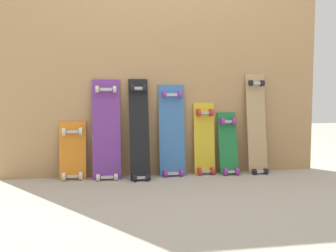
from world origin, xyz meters
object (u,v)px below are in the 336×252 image
at_px(skateboard_yellow, 205,142).
at_px(skateboard_natural, 257,127).
at_px(skateboard_black, 139,133).
at_px(skateboard_purple, 106,133).
at_px(skateboard_blue, 172,134).
at_px(skateboard_green, 228,147).
at_px(skateboard_orange, 73,154).

xyz_separation_m(skateboard_yellow, skateboard_natural, (0.48, -0.03, 0.13)).
bearing_deg(skateboard_black, skateboard_yellow, 7.63).
distance_m(skateboard_purple, skateboard_blue, 0.57).
xyz_separation_m(skateboard_blue, skateboard_natural, (0.78, -0.02, 0.05)).
xyz_separation_m(skateboard_purple, skateboard_black, (0.27, -0.04, 0.00)).
height_order(skateboard_black, skateboard_natural, skateboard_natural).
bearing_deg(skateboard_natural, skateboard_blue, 178.69).
distance_m(skateboard_black, skateboard_blue, 0.30).
height_order(skateboard_black, skateboard_blue, skateboard_black).
bearing_deg(skateboard_blue, skateboard_black, -166.85).
xyz_separation_m(skateboard_black, skateboard_green, (0.80, 0.05, -0.14)).
xyz_separation_m(skateboard_blue, skateboard_yellow, (0.30, 0.01, -0.08)).
bearing_deg(skateboard_blue, skateboard_green, -2.47).
xyz_separation_m(skateboard_black, skateboard_yellow, (0.59, 0.08, -0.10)).
bearing_deg(skateboard_purple, skateboard_green, 0.28).
relative_size(skateboard_black, skateboard_natural, 0.94).
bearing_deg(skateboard_green, skateboard_natural, 0.90).
relative_size(skateboard_orange, skateboard_blue, 0.63).
relative_size(skateboard_yellow, skateboard_green, 1.13).
bearing_deg(skateboard_black, skateboard_green, 3.30).
bearing_deg(skateboard_yellow, skateboard_purple, -177.47).
distance_m(skateboard_purple, skateboard_black, 0.28).
height_order(skateboard_purple, skateboard_green, skateboard_purple).
xyz_separation_m(skateboard_orange, skateboard_black, (0.55, -0.06, 0.18)).
relative_size(skateboard_purple, skateboard_natural, 0.93).
bearing_deg(skateboard_purple, skateboard_black, -8.53).
height_order(skateboard_black, skateboard_green, skateboard_black).
height_order(skateboard_purple, skateboard_blue, skateboard_purple).
height_order(skateboard_purple, skateboard_natural, skateboard_natural).
bearing_deg(skateboard_orange, skateboard_yellow, 0.71).
xyz_separation_m(skateboard_orange, skateboard_natural, (1.62, -0.01, 0.20)).
distance_m(skateboard_black, skateboard_natural, 1.07).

